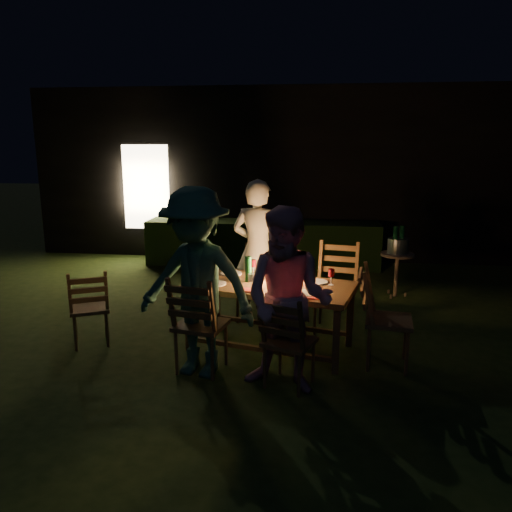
# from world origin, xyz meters

# --- Properties ---
(garden_envelope) EXTENTS (40.00, 40.00, 3.20)m
(garden_envelope) POSITION_xyz_m (-0.01, 6.15, 1.58)
(garden_envelope) COLOR black
(garden_envelope) RESTS_ON ground
(dining_table) EXTENTS (1.91, 1.26, 0.73)m
(dining_table) POSITION_xyz_m (0.02, -0.00, 0.66)
(dining_table) COLOR #542F1C
(dining_table) RESTS_ON ground
(chair_near_left) EXTENTS (0.54, 0.57, 1.03)m
(chair_near_left) POSITION_xyz_m (-0.60, -0.65, 0.31)
(chair_near_left) COLOR #542F1C
(chair_near_left) RESTS_ON ground
(chair_near_right) EXTENTS (0.55, 0.57, 0.94)m
(chair_near_right) POSITION_xyz_m (0.27, -0.85, 0.28)
(chair_near_right) COLOR #542F1C
(chair_near_right) RESTS_ON ground
(chair_far_left) EXTENTS (0.52, 0.55, 0.98)m
(chair_far_left) POSITION_xyz_m (-0.24, 0.85, 0.30)
(chair_far_left) COLOR #542F1C
(chair_far_left) RESTS_ON ground
(chair_far_right) EXTENTS (0.56, 0.59, 1.08)m
(chair_far_right) POSITION_xyz_m (0.73, 0.62, 0.33)
(chair_far_right) COLOR #542F1C
(chair_far_right) RESTS_ON ground
(chair_end) EXTENTS (0.55, 0.52, 1.05)m
(chair_end) POSITION_xyz_m (1.21, -0.29, 0.32)
(chair_end) COLOR #542F1C
(chair_end) RESTS_ON ground
(chair_spare) EXTENTS (0.56, 0.57, 0.91)m
(chair_spare) POSITION_xyz_m (-1.96, -0.16, 0.28)
(chair_spare) COLOR #542F1C
(chair_spare) RESTS_ON ground
(person_house_side) EXTENTS (0.73, 0.56, 1.77)m
(person_house_side) POSITION_xyz_m (-0.23, 0.90, 0.89)
(person_house_side) COLOR beige
(person_house_side) RESTS_ON ground
(person_opp_right) EXTENTS (0.94, 0.81, 1.68)m
(person_opp_right) POSITION_xyz_m (0.26, -0.90, 0.84)
(person_opp_right) COLOR #C4879C
(person_opp_right) RESTS_ON ground
(person_opp_left) EXTENTS (1.30, 0.93, 1.82)m
(person_opp_left) POSITION_xyz_m (-0.61, -0.69, 0.91)
(person_opp_left) COLOR #2F5E4B
(person_opp_left) RESTS_ON ground
(lantern) EXTENTS (0.16, 0.16, 0.35)m
(lantern) POSITION_xyz_m (0.08, 0.04, 0.89)
(lantern) COLOR white
(lantern) RESTS_ON dining_table
(plate_far_left) EXTENTS (0.25, 0.25, 0.01)m
(plate_far_left) POSITION_xyz_m (-0.47, 0.34, 0.74)
(plate_far_left) COLOR white
(plate_far_left) RESTS_ON dining_table
(plate_near_left) EXTENTS (0.25, 0.25, 0.01)m
(plate_near_left) POSITION_xyz_m (-0.57, -0.09, 0.74)
(plate_near_left) COLOR white
(plate_near_left) RESTS_ON dining_table
(plate_far_right) EXTENTS (0.25, 0.25, 0.01)m
(plate_far_right) POSITION_xyz_m (0.50, 0.11, 0.74)
(plate_far_right) COLOR white
(plate_far_right) RESTS_ON dining_table
(plate_near_right) EXTENTS (0.25, 0.25, 0.01)m
(plate_near_right) POSITION_xyz_m (0.40, -0.32, 0.74)
(plate_near_right) COLOR white
(plate_near_right) RESTS_ON dining_table
(wineglass_a) EXTENTS (0.06, 0.06, 0.18)m
(wineglass_a) POSITION_xyz_m (-0.21, 0.34, 0.82)
(wineglass_a) COLOR #59070F
(wineglass_a) RESTS_ON dining_table
(wineglass_b) EXTENTS (0.06, 0.06, 0.18)m
(wineglass_b) POSITION_xyz_m (-0.71, 0.05, 0.82)
(wineglass_b) COLOR #59070F
(wineglass_b) RESTS_ON dining_table
(wineglass_c) EXTENTS (0.06, 0.06, 0.18)m
(wineglass_c) POSITION_xyz_m (0.24, -0.34, 0.82)
(wineglass_c) COLOR #59070F
(wineglass_c) RESTS_ON dining_table
(wineglass_d) EXTENTS (0.06, 0.06, 0.18)m
(wineglass_d) POSITION_xyz_m (0.66, 0.03, 0.82)
(wineglass_d) COLOR #59070F
(wineglass_d) RESTS_ON dining_table
(wineglass_e) EXTENTS (0.06, 0.06, 0.18)m
(wineglass_e) POSITION_xyz_m (-0.15, -0.27, 0.82)
(wineglass_e) COLOR silver
(wineglass_e) RESTS_ON dining_table
(bottle_table) EXTENTS (0.07, 0.07, 0.28)m
(bottle_table) POSITION_xyz_m (-0.23, 0.06, 0.87)
(bottle_table) COLOR #0F471E
(bottle_table) RESTS_ON dining_table
(napkin_left) EXTENTS (0.18, 0.14, 0.01)m
(napkin_left) POSITION_xyz_m (-0.20, -0.28, 0.74)
(napkin_left) COLOR red
(napkin_left) RESTS_ON dining_table
(napkin_right) EXTENTS (0.18, 0.14, 0.01)m
(napkin_right) POSITION_xyz_m (0.48, -0.42, 0.74)
(napkin_right) COLOR red
(napkin_right) RESTS_ON dining_table
(phone) EXTENTS (0.14, 0.07, 0.01)m
(phone) POSITION_xyz_m (-0.66, -0.15, 0.73)
(phone) COLOR black
(phone) RESTS_ON dining_table
(side_table) EXTENTS (0.48, 0.48, 0.64)m
(side_table) POSITION_xyz_m (1.65, 2.09, 0.57)
(side_table) COLOR #8E6547
(side_table) RESTS_ON ground
(ice_bucket) EXTENTS (0.30, 0.30, 0.22)m
(ice_bucket) POSITION_xyz_m (1.65, 2.09, 0.75)
(ice_bucket) COLOR #A5A8AD
(ice_bucket) RESTS_ON side_table
(bottle_bucket_a) EXTENTS (0.07, 0.07, 0.32)m
(bottle_bucket_a) POSITION_xyz_m (1.60, 2.05, 0.80)
(bottle_bucket_a) COLOR #0F471E
(bottle_bucket_a) RESTS_ON side_table
(bottle_bucket_b) EXTENTS (0.07, 0.07, 0.32)m
(bottle_bucket_b) POSITION_xyz_m (1.70, 2.13, 0.80)
(bottle_bucket_b) COLOR #0F471E
(bottle_bucket_b) RESTS_ON side_table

